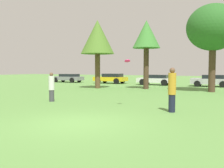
{
  "coord_description": "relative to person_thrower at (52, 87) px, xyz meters",
  "views": [
    {
      "loc": [
        4.81,
        -7.0,
        1.86
      ],
      "look_at": [
        -1.1,
        4.84,
        1.05
      ],
      "focal_mm": 40.01,
      "sensor_mm": 36.0,
      "label": 1
    }
  ],
  "objects": [
    {
      "name": "ground_plane",
      "position": [
        4.56,
        -4.1,
        -0.83
      ],
      "size": [
        120.0,
        120.0,
        0.0
      ],
      "primitive_type": "plane",
      "color": "#5B8E42"
    },
    {
      "name": "frisbee",
      "position": [
        4.71,
        -0.11,
        1.41
      ],
      "size": [
        0.29,
        0.26,
        0.17
      ],
      "color": "#F21E72"
    },
    {
      "name": "parked_car_yellow",
      "position": [
        -4.94,
        17.29,
        -0.16
      ],
      "size": [
        4.16,
        2.11,
        1.24
      ],
      "rotation": [
        0.0,
        0.0,
        3.15
      ],
      "color": "gold",
      "rests_on": "ground"
    },
    {
      "name": "parked_car_silver",
      "position": [
        7.05,
        16.81,
        -0.17
      ],
      "size": [
        3.91,
        2.11,
        1.23
      ],
      "rotation": [
        0.0,
        0.0,
        3.15
      ],
      "color": "#B2B2B7",
      "rests_on": "ground"
    },
    {
      "name": "person_thrower",
      "position": [
        0.0,
        0.0,
        0.0
      ],
      "size": [
        0.33,
        0.33,
        1.65
      ],
      "rotation": [
        0.0,
        0.0,
        -0.07
      ],
      "color": "#3F3F47",
      "rests_on": "ground"
    },
    {
      "name": "person_catcher",
      "position": [
        6.93,
        -0.46,
        0.15
      ],
      "size": [
        0.33,
        0.33,
        1.91
      ],
      "rotation": [
        0.0,
        0.0,
        3.08
      ],
      "color": "#191E33",
      "rests_on": "ground"
    },
    {
      "name": "parked_car_white",
      "position": [
        1.15,
        16.72,
        -0.19
      ],
      "size": [
        4.04,
        2.02,
        1.17
      ],
      "rotation": [
        0.0,
        0.0,
        3.15
      ],
      "color": "silver",
      "rests_on": "ground"
    },
    {
      "name": "tree_0",
      "position": [
        -2.47,
        9.56,
        3.96
      ],
      "size": [
        3.17,
        3.17,
        6.45
      ],
      "color": "brown",
      "rests_on": "ground"
    },
    {
      "name": "tree_2",
      "position": [
        7.63,
        10.27,
        4.24
      ],
      "size": [
        4.11,
        4.11,
        6.95
      ],
      "color": "#473323",
      "rests_on": "ground"
    },
    {
      "name": "tree_1",
      "position": [
        1.95,
        10.82,
        4.02
      ],
      "size": [
        2.51,
        2.51,
        6.27
      ],
      "color": "#473323",
      "rests_on": "ground"
    },
    {
      "name": "parked_car_grey",
      "position": [
        -11.43,
        16.94,
        -0.19
      ],
      "size": [
        4.43,
        1.92,
        1.15
      ],
      "rotation": [
        0.0,
        0.0,
        3.15
      ],
      "color": "slate",
      "rests_on": "ground"
    }
  ]
}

